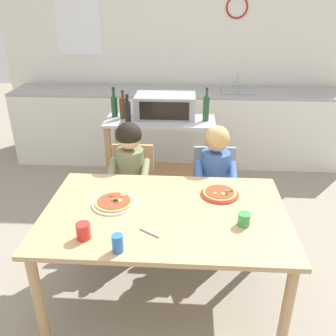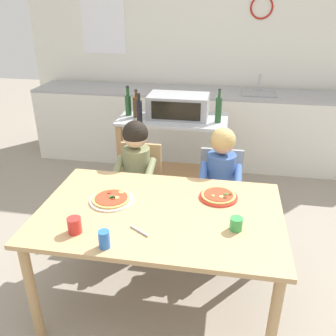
{
  "view_description": "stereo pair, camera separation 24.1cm",
  "coord_description": "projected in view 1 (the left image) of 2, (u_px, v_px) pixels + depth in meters",
  "views": [
    {
      "loc": [
        0.13,
        -1.87,
        1.93
      ],
      "look_at": [
        0.0,
        0.3,
        0.88
      ],
      "focal_mm": 38.48,
      "sensor_mm": 36.0,
      "label": 1
    },
    {
      "loc": [
        0.37,
        -1.84,
        1.93
      ],
      "look_at": [
        0.0,
        0.3,
        0.88
      ],
      "focal_mm": 38.48,
      "sensor_mm": 36.0,
      "label": 2
    }
  ],
  "objects": [
    {
      "name": "bottle_clear_vinegar",
      "position": [
        114.0,
        105.0,
        3.36
      ],
      "size": [
        0.06,
        0.06,
        0.28
      ],
      "color": "#1E4723",
      "rests_on": "kitchen_island_cart"
    },
    {
      "name": "drinking_cup_red",
      "position": [
        83.0,
        231.0,
        1.94
      ],
      "size": [
        0.08,
        0.08,
        0.09
      ],
      "primitive_type": "cylinder",
      "color": "red",
      "rests_on": "dining_table"
    },
    {
      "name": "serving_spoon",
      "position": [
        150.0,
        233.0,
        2.0
      ],
      "size": [
        0.12,
        0.09,
        0.01
      ],
      "primitive_type": "cylinder",
      "rotation": [
        0.0,
        1.57,
        2.56
      ],
      "color": "#B7BABF",
      "rests_on": "dining_table"
    },
    {
      "name": "bottle_slim_sauce",
      "position": [
        123.0,
        107.0,
        3.32
      ],
      "size": [
        0.07,
        0.07,
        0.26
      ],
      "color": "#4C2D14",
      "rests_on": "kitchen_island_cart"
    },
    {
      "name": "pizza_plate_red_rimmed",
      "position": [
        220.0,
        193.0,
        2.38
      ],
      "size": [
        0.25,
        0.25,
        0.03
      ],
      "color": "red",
      "rests_on": "dining_table"
    },
    {
      "name": "child_in_olive_shirt",
      "position": [
        129.0,
        171.0,
        2.83
      ],
      "size": [
        0.32,
        0.42,
        1.05
      ],
      "color": "#424C6B",
      "rests_on": "ground"
    },
    {
      "name": "bottle_squat_spirits",
      "position": [
        128.0,
        112.0,
        3.15
      ],
      "size": [
        0.05,
        0.05,
        0.27
      ],
      "color": "black",
      "rests_on": "kitchen_island_cart"
    },
    {
      "name": "dining_chair_left",
      "position": [
        133.0,
        187.0,
        3.02
      ],
      "size": [
        0.36,
        0.36,
        0.81
      ],
      "color": "tan",
      "rests_on": "ground"
    },
    {
      "name": "ground_plane",
      "position": [
        173.0,
        213.0,
        3.53
      ],
      "size": [
        11.14,
        11.14,
        0.0
      ],
      "primitive_type": "plane",
      "color": "gray"
    },
    {
      "name": "dining_table",
      "position": [
        165.0,
        223.0,
        2.25
      ],
      "size": [
        1.49,
        0.95,
        0.73
      ],
      "color": "tan",
      "rests_on": "ground"
    },
    {
      "name": "drinking_cup_green",
      "position": [
        244.0,
        219.0,
        2.06
      ],
      "size": [
        0.07,
        0.07,
        0.08
      ],
      "primitive_type": "cylinder",
      "color": "green",
      "rests_on": "dining_table"
    },
    {
      "name": "back_wall_tiled",
      "position": [
        180.0,
        47.0,
        4.5
      ],
      "size": [
        4.48,
        0.14,
        2.7
      ],
      "color": "white",
      "rests_on": "ground"
    },
    {
      "name": "bottle_dark_olive_oil",
      "position": [
        206.0,
        108.0,
        3.24
      ],
      "size": [
        0.06,
        0.06,
        0.3
      ],
      "color": "#1E4723",
      "rests_on": "kitchen_island_cart"
    },
    {
      "name": "kitchen_counter",
      "position": [
        179.0,
        126.0,
        4.52
      ],
      "size": [
        4.03,
        0.6,
        1.1
      ],
      "color": "silver",
      "rests_on": "ground"
    },
    {
      "name": "drinking_cup_blue",
      "position": [
        118.0,
        243.0,
        1.84
      ],
      "size": [
        0.06,
        0.06,
        0.1
      ],
      "primitive_type": "cylinder",
      "color": "blue",
      "rests_on": "dining_table"
    },
    {
      "name": "kitchen_island_cart",
      "position": [
        161.0,
        148.0,
        3.5
      ],
      "size": [
        1.01,
        0.53,
        0.9
      ],
      "color": "#B7BABF",
      "rests_on": "ground"
    },
    {
      "name": "child_in_blue_striped_shirt",
      "position": [
        215.0,
        176.0,
        2.79
      ],
      "size": [
        0.32,
        0.42,
        1.03
      ],
      "color": "#424C6B",
      "rests_on": "ground"
    },
    {
      "name": "pizza_plate_white",
      "position": [
        114.0,
        202.0,
        2.28
      ],
      "size": [
        0.28,
        0.28,
        0.03
      ],
      "color": "white",
      "rests_on": "dining_table"
    },
    {
      "name": "toaster_oven",
      "position": [
        165.0,
        106.0,
        3.34
      ],
      "size": [
        0.55,
        0.34,
        0.21
      ],
      "color": "#999BA0",
      "rests_on": "kitchen_island_cart"
    },
    {
      "name": "dining_chair_right",
      "position": [
        213.0,
        190.0,
        2.98
      ],
      "size": [
        0.36,
        0.36,
        0.81
      ],
      "color": "gray",
      "rests_on": "ground"
    }
  ]
}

